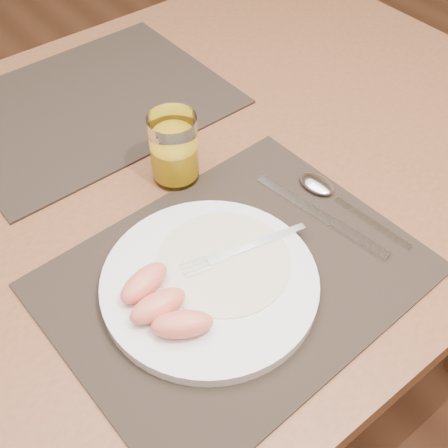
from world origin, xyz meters
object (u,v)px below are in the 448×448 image
juice_glass (174,151)px  table (154,218)px  fork (234,252)px  knife (331,222)px  placemat_near (235,276)px  plate (210,283)px  spoon (324,189)px  placemat_far (89,104)px

juice_glass → table: bearing=151.2°
fork → knife: fork is taller
placemat_near → plate: size_ratio=1.67×
knife → spoon: 0.06m
spoon → plate: bearing=-172.4°
plate → juice_glass: bearing=66.5°
juice_glass → knife: bearing=-62.2°
placemat_near → placemat_far: bearing=85.5°
placemat_near → juice_glass: size_ratio=4.28×
table → placemat_far: 0.24m
fork → knife: size_ratio=0.79×
knife → spoon: (0.04, 0.05, 0.00)m
placemat_far → juice_glass: size_ratio=4.28×
placemat_near → spoon: size_ratio=2.34×
plate → juice_glass: 0.21m
table → knife: 0.29m
table → placemat_near: bearing=-93.1°
table → juice_glass: (0.04, -0.02, 0.13)m
placemat_far → knife: size_ratio=2.05×
placemat_near → fork: (0.01, 0.02, 0.02)m
fork → placemat_far: bearing=87.1°
table → placemat_near: (-0.01, -0.22, 0.09)m
table → spoon: (0.18, -0.18, 0.09)m
knife → spoon: size_ratio=1.14×
fork → spoon: fork is taller
juice_glass → fork: bearing=-101.0°
juice_glass → plate: bearing=-113.5°
placemat_far → knife: (0.13, -0.45, 0.00)m
placemat_far → plate: size_ratio=1.67×
knife → juice_glass: juice_glass is taller
table → placemat_near: size_ratio=3.11×
placemat_near → juice_glass: bearing=76.4°
fork → table: bearing=90.4°
placemat_far → fork: fork is taller
plate → placemat_far: bearing=80.8°
fork → knife: 0.15m
placemat_near → knife: (0.16, -0.01, 0.00)m
placemat_far → plate: plate is taller
table → spoon: bearing=-44.8°
placemat_near → knife: 0.16m
placemat_far → knife: bearing=-74.5°
table → plate: 0.24m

